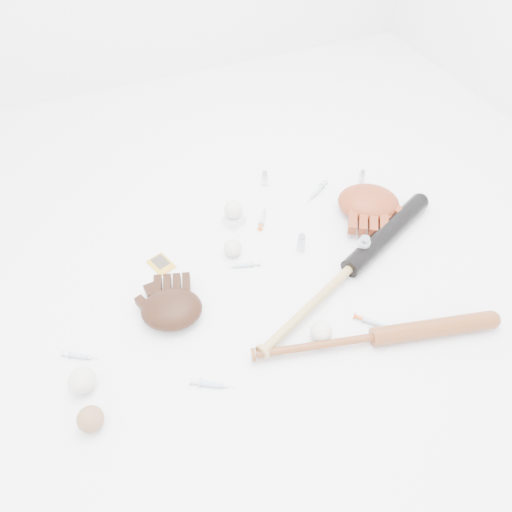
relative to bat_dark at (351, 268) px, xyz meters
name	(u,v)px	position (x,y,z in m)	size (l,w,h in m)	color
bat_dark	(351,268)	(0.00, 0.00, 0.00)	(1.00, 0.07, 0.07)	black
bat_wood	(375,337)	(-0.07, -0.28, -0.01)	(0.84, 0.06, 0.06)	brown
glove_dark	(172,309)	(-0.64, 0.07, 0.01)	(0.24, 0.24, 0.09)	black
glove_tan	(369,202)	(0.23, 0.26, 0.02)	(0.29, 0.29, 0.11)	maroon
trading_card	(161,264)	(-0.62, 0.31, -0.03)	(0.07, 0.10, 0.01)	#BE8F22
pedestal	(234,220)	(-0.29, 0.41, -0.02)	(0.07, 0.07, 0.04)	white
baseball_on_pedestal	(233,209)	(-0.29, 0.41, 0.04)	(0.07, 0.07, 0.07)	silver
baseball_left	(82,380)	(-0.96, -0.08, 0.00)	(0.08, 0.08, 0.08)	silver
baseball_upper	(233,248)	(-0.35, 0.26, 0.00)	(0.07, 0.07, 0.07)	silver
baseball_mid	(321,332)	(-0.22, -0.20, 0.00)	(0.07, 0.07, 0.07)	silver
baseball_aged	(90,419)	(-0.96, -0.20, 0.00)	(0.08, 0.08, 0.08)	#8F6644
syringe_0	(212,384)	(-0.61, -0.22, -0.03)	(0.16, 0.03, 0.02)	#ADBCC6
syringe_1	(244,265)	(-0.34, 0.18, -0.03)	(0.15, 0.03, 0.02)	#ADBCC6
syringe_2	(262,218)	(-0.18, 0.38, -0.03)	(0.15, 0.03, 0.02)	#ADBCC6
syringe_3	(374,323)	(-0.04, -0.22, -0.03)	(0.16, 0.03, 0.02)	#ADBCC6
syringe_4	(317,191)	(0.10, 0.44, -0.03)	(0.17, 0.03, 0.02)	#ADBCC6
syringe_5	(79,356)	(-0.96, 0.03, -0.03)	(0.13, 0.02, 0.02)	#ADBCC6
vial_0	(265,178)	(-0.08, 0.58, 0.00)	(0.03, 0.03, 0.07)	silver
vial_1	(362,176)	(0.31, 0.43, -0.01)	(0.02, 0.02, 0.06)	silver
vial_2	(301,242)	(-0.11, 0.18, 0.00)	(0.03, 0.03, 0.08)	silver
vial_3	(363,248)	(0.08, 0.05, 0.02)	(0.04, 0.04, 0.11)	silver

